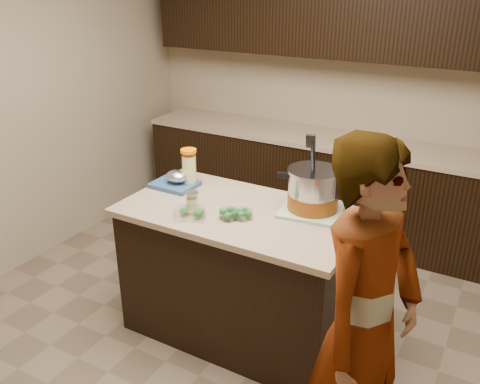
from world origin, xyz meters
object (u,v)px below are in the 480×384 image
object	(u,v)px
lemonade_pitcher	(189,169)
island	(240,273)
stock_pot	(313,192)
person	(364,326)

from	to	relation	value
lemonade_pitcher	island	bearing A→B (deg)	-19.10
stock_pot	lemonade_pitcher	distance (m)	0.88
stock_pot	person	distance (m)	1.05
stock_pot	lemonade_pitcher	world-z (taller)	stock_pot
stock_pot	person	world-z (taller)	person
island	stock_pot	size ratio (longest dim) A/B	3.21
island	stock_pot	xyz separation A→B (m)	(0.39, 0.20, 0.57)
island	person	distance (m)	1.24
stock_pot	island	bearing A→B (deg)	-164.32
island	lemonade_pitcher	world-z (taller)	lemonade_pitcher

